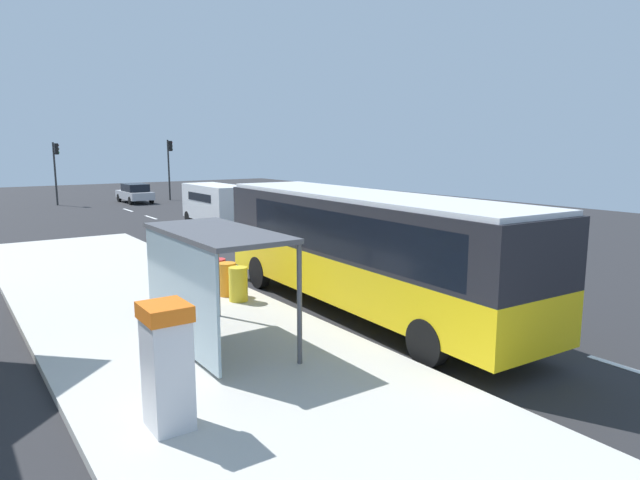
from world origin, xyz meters
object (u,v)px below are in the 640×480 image
at_px(sedan_near, 135,193).
at_px(recycling_bin_red, 217,275).
at_px(ticket_machine, 167,365).
at_px(bus_shelter, 203,259).
at_px(recycling_bin_orange, 227,279).
at_px(traffic_light_near_side, 170,160).
at_px(recycling_bin_blue, 208,270).
at_px(recycling_bin_yellow, 238,284).
at_px(bus, 362,245).
at_px(white_van, 216,202).
at_px(traffic_light_far_side, 56,163).

relative_size(sedan_near, recycling_bin_red, 4.66).
distance_m(ticket_machine, bus_shelter, 3.56).
height_order(recycling_bin_orange, traffic_light_near_side, traffic_light_near_side).
relative_size(recycling_bin_red, bus_shelter, 0.24).
distance_m(recycling_bin_red, recycling_bin_blue, 0.70).
bearing_deg(traffic_light_near_side, recycling_bin_red, -107.54).
xyz_separation_m(ticket_machine, recycling_bin_yellow, (4.05, 5.79, -0.52)).
height_order(recycling_bin_yellow, bus_shelter, bus_shelter).
bearing_deg(sedan_near, bus_shelter, -104.24).
xyz_separation_m(recycling_bin_yellow, traffic_light_near_side, (9.70, 32.08, 2.67)).
bearing_deg(ticket_machine, bus_shelter, 57.70).
bearing_deg(recycling_bin_yellow, recycling_bin_orange, 90.00).
distance_m(bus, white_van, 18.38).
height_order(recycling_bin_orange, bus_shelter, bus_shelter).
relative_size(bus, traffic_light_near_side, 2.22).
relative_size(white_van, recycling_bin_yellow, 5.48).
xyz_separation_m(bus, white_van, (3.91, 17.95, -0.50)).
bearing_deg(sedan_near, bus, -96.77).
relative_size(sedan_near, traffic_light_near_side, 0.89).
bearing_deg(recycling_bin_blue, ticket_machine, -117.15).
relative_size(white_van, traffic_light_far_side, 1.09).
xyz_separation_m(recycling_bin_orange, recycling_bin_blue, (0.00, 1.40, 0.00)).
xyz_separation_m(sedan_near, traffic_light_far_side, (-5.40, 1.44, 2.39)).
relative_size(bus, traffic_light_far_side, 2.33).
height_order(ticket_machine, recycling_bin_red, ticket_machine).
distance_m(recycling_bin_yellow, recycling_bin_red, 1.40).
relative_size(bus, white_van, 2.13).
xyz_separation_m(traffic_light_far_side, bus_shelter, (-3.31, -35.77, -1.09)).
height_order(traffic_light_near_side, bus_shelter, traffic_light_near_side).
bearing_deg(ticket_machine, recycling_bin_blue, 62.85).
height_order(recycling_bin_orange, traffic_light_far_side, traffic_light_far_side).
bearing_deg(recycling_bin_orange, recycling_bin_blue, 90.00).
distance_m(sedan_near, recycling_bin_blue, 30.05).
distance_m(white_van, recycling_bin_yellow, 16.89).
bearing_deg(recycling_bin_orange, traffic_light_far_side, 88.04).
bearing_deg(ticket_machine, traffic_light_near_side, 70.05).
relative_size(white_van, ticket_machine, 2.68).
bearing_deg(bus_shelter, ticket_machine, -122.30).
bearing_deg(ticket_machine, bus, 27.85).
relative_size(recycling_bin_yellow, bus_shelter, 0.24).
xyz_separation_m(recycling_bin_orange, recycling_bin_red, (0.00, 0.70, 0.00)).
bearing_deg(white_van, recycling_bin_blue, -115.35).
height_order(ticket_machine, recycling_bin_blue, ticket_machine).
relative_size(white_van, recycling_bin_red, 5.48).
bearing_deg(ticket_machine, sedan_near, 74.18).
distance_m(bus, ticket_machine, 7.42).
bearing_deg(bus, recycling_bin_yellow, 136.79).
xyz_separation_m(traffic_light_near_side, traffic_light_far_side, (-8.60, 0.80, -0.14)).
xyz_separation_m(white_van, recycling_bin_red, (-6.40, -14.21, -0.69)).
height_order(bus, sedan_near, bus).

